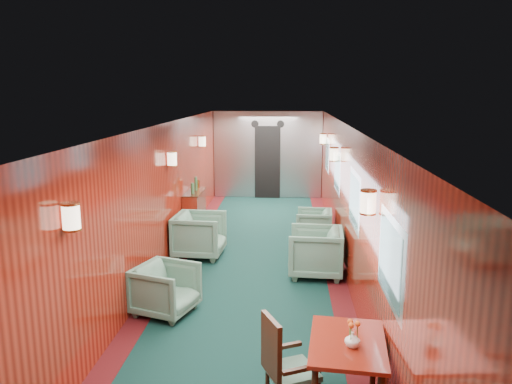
% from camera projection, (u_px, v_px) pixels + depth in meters
% --- Properties ---
extents(room, '(12.00, 12.10, 2.40)m').
position_uv_depth(room, '(252.00, 174.00, 7.91)').
color(room, '#0C2E28').
rests_on(room, ground).
extents(bulkhead, '(2.98, 0.17, 2.39)m').
position_uv_depth(bulkhead, '(268.00, 155.00, 13.78)').
color(bulkhead, '#B1B2B8').
rests_on(bulkhead, ground).
extents(windows_right, '(0.02, 8.60, 0.80)m').
position_uv_depth(windows_right, '(345.00, 184.00, 8.09)').
color(windows_right, silver).
rests_on(windows_right, ground).
extents(wall_sconces, '(2.97, 7.97, 0.25)m').
position_uv_depth(wall_sconces, '(255.00, 159.00, 8.43)').
color(wall_sconces, '#FFEBC6').
rests_on(wall_sconces, ground).
extents(dining_table, '(0.77, 1.02, 0.72)m').
position_uv_depth(dining_table, '(347.00, 353.00, 4.50)').
color(dining_table, maroon).
rests_on(dining_table, ground).
extents(side_chair, '(0.56, 0.58, 0.97)m').
position_uv_depth(side_chair, '(283.00, 363.00, 4.48)').
color(side_chair, '#214D40').
rests_on(side_chair, ground).
extents(credenza, '(0.32, 1.03, 1.20)m').
position_uv_depth(credenza, '(195.00, 213.00, 10.25)').
color(credenza, maroon).
rests_on(credenza, ground).
extents(flower_vase, '(0.14, 0.14, 0.14)m').
position_uv_depth(flower_vase, '(352.00, 339.00, 4.37)').
color(flower_vase, white).
rests_on(flower_vase, dining_table).
extents(armchair_left_near, '(0.93, 0.92, 0.67)m').
position_uv_depth(armchair_left_near, '(166.00, 289.00, 6.63)').
color(armchair_left_near, '#214D40').
rests_on(armchair_left_near, ground).
extents(armchair_left_far, '(0.92, 0.90, 0.79)m').
position_uv_depth(armchair_left_far, '(200.00, 235.00, 8.93)').
color(armchair_left_far, '#214D40').
rests_on(armchair_left_far, ground).
extents(armchair_right_near, '(0.91, 0.89, 0.78)m').
position_uv_depth(armchair_right_near, '(315.00, 252.00, 8.00)').
color(armchair_right_near, '#214D40').
rests_on(armchair_right_near, ground).
extents(armchair_right_far, '(0.75, 0.73, 0.64)m').
position_uv_depth(armchair_right_far, '(314.00, 226.00, 9.85)').
color(armchair_right_far, '#214D40').
rests_on(armchair_right_far, ground).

